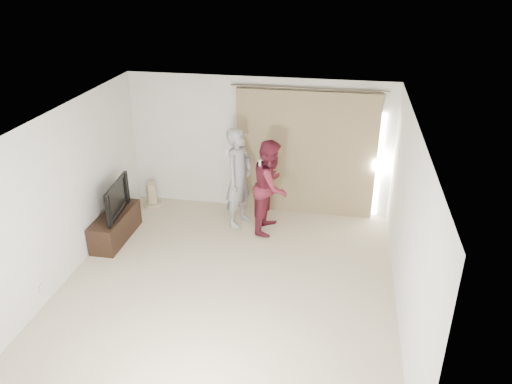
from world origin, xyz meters
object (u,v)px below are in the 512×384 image
at_px(person_man, 239,178).
at_px(person_woman, 271,186).
at_px(tv_console, 115,226).
at_px(tv, 112,198).

height_order(person_man, person_woman, person_man).
bearing_deg(tv_console, person_woman, 17.66).
relative_size(tv_console, tv, 1.22).
bearing_deg(tv, tv_console, -0.00).
relative_size(person_man, person_woman, 1.08).
bearing_deg(tv_console, person_man, 24.88).
height_order(tv_console, tv, tv).
relative_size(tv, person_man, 0.56).
bearing_deg(person_woman, person_man, 170.08).
xyz_separation_m(tv, person_man, (2.04, 0.94, 0.14)).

